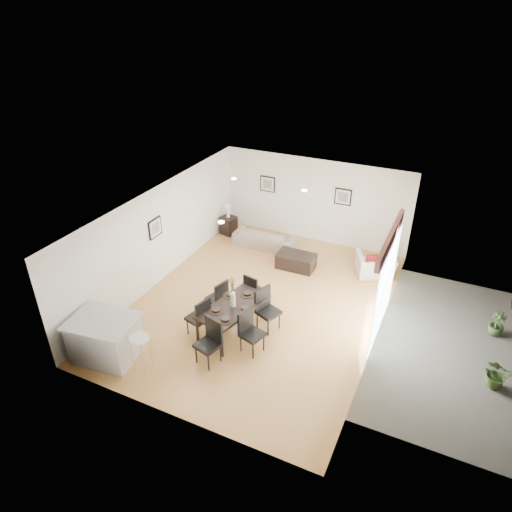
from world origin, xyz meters
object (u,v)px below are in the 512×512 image
at_px(dining_chair_efar, 266,307).
at_px(kitchen_island, 105,338).
at_px(dining_chair_enear, 249,329).
at_px(coffee_table, 296,261).
at_px(dining_table, 233,309).
at_px(side_table, 228,225).
at_px(bar_stool, 140,342).
at_px(dining_chair_wfar, 219,296).
at_px(dining_chair_head, 211,339).
at_px(armchair, 375,265).
at_px(sofa, 265,238).
at_px(dining_chair_wnear, 200,316).
at_px(dining_chair_foot, 253,289).

distance_m(dining_chair_efar, kitchen_island, 3.65).
bearing_deg(kitchen_island, dining_chair_enear, 21.73).
bearing_deg(coffee_table, dining_table, -95.57).
relative_size(side_table, bar_stool, 0.69).
bearing_deg(dining_chair_wfar, dining_chair_head, 38.10).
bearing_deg(armchair, dining_chair_wfar, 23.74).
bearing_deg(sofa, coffee_table, 147.03).
height_order(dining_chair_wnear, dining_chair_enear, dining_chair_enear).
distance_m(armchair, dining_chair_enear, 4.70).
relative_size(armchair, kitchen_island, 0.66).
bearing_deg(sofa, side_table, -12.04).
bearing_deg(dining_chair_foot, dining_chair_efar, 146.91).
relative_size(dining_chair_wnear, dining_chair_enear, 0.99).
height_order(armchair, dining_chair_head, dining_chair_head).
relative_size(sofa, dining_table, 1.04).
xyz_separation_m(dining_chair_head, dining_chair_foot, (-0.04, 2.17, -0.07)).
bearing_deg(dining_chair_efar, kitchen_island, 153.61).
relative_size(dining_chair_wfar, side_table, 1.64).
relative_size(armchair, coffee_table, 0.93).
height_order(dining_chair_wnear, side_table, dining_chair_wnear).
bearing_deg(coffee_table, dining_chair_wnear, -103.99).
bearing_deg(coffee_table, armchair, 13.33).
relative_size(dining_chair_enear, dining_chair_foot, 1.10).
xyz_separation_m(dining_chair_efar, kitchen_island, (-2.73, -2.42, -0.09)).
height_order(dining_chair_enear, coffee_table, dining_chair_enear).
distance_m(dining_chair_foot, kitchen_island, 3.69).
bearing_deg(bar_stool, kitchen_island, -180.00).
height_order(dining_table, dining_chair_wnear, dining_chair_wnear).
xyz_separation_m(dining_chair_efar, coffee_table, (-0.33, 2.89, -0.37)).
height_order(sofa, dining_chair_wfar, dining_chair_wfar).
bearing_deg(side_table, dining_chair_head, -65.18).
bearing_deg(dining_chair_head, dining_chair_efar, 83.77).
distance_m(sofa, bar_stool, 6.16).
relative_size(armchair, side_table, 1.69).
bearing_deg(dining_table, armchair, 71.24).
distance_m(dining_chair_wnear, side_table, 5.29).
height_order(side_table, bar_stool, bar_stool).
bearing_deg(dining_chair_efar, coffee_table, 28.52).
relative_size(sofa, bar_stool, 2.26).
bearing_deg(dining_chair_enear, dining_chair_wnear, 108.53).
bearing_deg(dining_chair_efar, sofa, 46.44).
relative_size(armchair, dining_chair_enear, 0.99).
distance_m(dining_chair_wfar, dining_chair_efar, 1.24).
bearing_deg(armchair, dining_table, 32.96).
height_order(dining_chair_head, side_table, dining_chair_head).
xyz_separation_m(sofa, dining_chair_foot, (1.06, -3.10, 0.23)).
height_order(dining_chair_foot, coffee_table, dining_chair_foot).
xyz_separation_m(dining_chair_wnear, side_table, (-1.92, 4.92, -0.27)).
xyz_separation_m(dining_chair_wfar, bar_stool, (-0.52, -2.37, 0.20)).
relative_size(dining_chair_wnear, coffee_table, 0.93).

